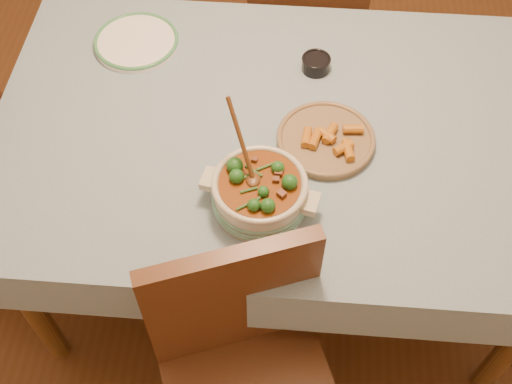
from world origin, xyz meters
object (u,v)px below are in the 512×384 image
at_px(chair_near, 246,368).
at_px(fried_plate, 326,138).
at_px(condiment_bowl, 316,63).
at_px(chair_far, 308,16).
at_px(dining_table, 280,147).
at_px(stew_casserole, 260,191).
at_px(white_plate, 136,42).

bearing_deg(chair_near, fried_plate, 52.54).
distance_m(condiment_bowl, chair_far, 0.59).
xyz_separation_m(dining_table, stew_casserole, (-0.04, -0.27, 0.15)).
xyz_separation_m(white_plate, fried_plate, (0.61, -0.36, 0.01)).
xyz_separation_m(chair_far, chair_near, (-0.12, -1.41, 0.00)).
distance_m(stew_casserole, chair_near, 0.46).
xyz_separation_m(dining_table, white_plate, (-0.48, 0.31, 0.10)).
bearing_deg(dining_table, white_plate, 147.03).
distance_m(chair_far, chair_near, 1.41).
height_order(chair_far, chair_near, chair_near).
bearing_deg(condiment_bowl, white_plate, 173.30).
relative_size(stew_casserole, chair_far, 0.34).
relative_size(dining_table, stew_casserole, 5.34).
relative_size(dining_table, white_plate, 6.11).
height_order(stew_casserole, white_plate, stew_casserole).
relative_size(dining_table, chair_far, 1.81).
height_order(dining_table, condiment_bowl, condiment_bowl).
xyz_separation_m(white_plate, chair_far, (0.55, 0.46, -0.24)).
height_order(dining_table, chair_near, chair_near).
xyz_separation_m(stew_casserole, condiment_bowl, (0.13, 0.52, -0.04)).
relative_size(stew_casserole, condiment_bowl, 2.87).
height_order(stew_casserole, condiment_bowl, stew_casserole).
bearing_deg(white_plate, fried_plate, -30.57).
bearing_deg(chair_near, white_plate, 93.72).
xyz_separation_m(stew_casserole, white_plate, (-0.44, 0.58, -0.05)).
distance_m(condiment_bowl, chair_near, 0.93).
bearing_deg(dining_table, chair_far, 84.86).
distance_m(stew_casserole, condiment_bowl, 0.54).
bearing_deg(white_plate, condiment_bowl, -6.70).
distance_m(fried_plate, chair_near, 0.66).
xyz_separation_m(dining_table, chair_near, (-0.05, -0.64, -0.14)).
relative_size(condiment_bowl, chair_near, 0.12).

